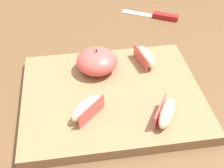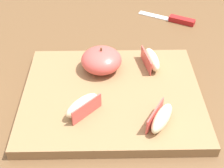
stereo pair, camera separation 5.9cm
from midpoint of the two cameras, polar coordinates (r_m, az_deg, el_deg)
name	(u,v)px [view 2 (the right image)]	position (r m, az deg, el deg)	size (l,w,h in m)	color
dining_table	(103,111)	(0.73, 0.58, -5.12)	(1.35, 0.86, 0.74)	brown
cutting_board	(112,96)	(0.61, 2.76, -2.31)	(0.35, 0.28, 0.02)	olive
apple_half_skin_up	(103,60)	(0.64, 1.01, 4.36)	(0.08, 0.08, 0.05)	#D14C47
apple_wedge_front	(161,118)	(0.54, 12.22, -6.32)	(0.06, 0.07, 0.03)	beige
apple_wedge_middle	(83,106)	(0.55, -2.45, -4.19)	(0.07, 0.07, 0.03)	beige
apple_wedge_near_knife	(151,60)	(0.66, 9.85, 4.40)	(0.04, 0.08, 0.03)	beige
paring_knife	(177,20)	(0.89, 13.86, 11.46)	(0.15, 0.09, 0.01)	silver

